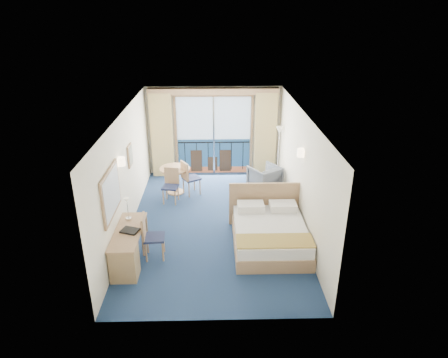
% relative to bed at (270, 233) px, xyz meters
% --- Properties ---
extents(floor, '(6.50, 6.50, 0.00)m').
position_rel_bed_xyz_m(floor, '(-1.20, 0.97, -0.30)').
color(floor, navy).
rests_on(floor, ground).
extents(room_walls, '(4.04, 6.54, 2.72)m').
position_rel_bed_xyz_m(room_walls, '(-1.20, 0.97, 1.48)').
color(room_walls, white).
rests_on(room_walls, ground).
extents(balcony_door, '(2.36, 0.03, 2.52)m').
position_rel_bed_xyz_m(balcony_door, '(-1.21, 4.19, 0.84)').
color(balcony_door, navy).
rests_on(balcony_door, room_walls).
extents(curtain_left, '(0.65, 0.22, 2.55)m').
position_rel_bed_xyz_m(curtain_left, '(-2.75, 4.04, 0.98)').
color(curtain_left, tan).
rests_on(curtain_left, room_walls).
extents(curtain_right, '(0.65, 0.22, 2.55)m').
position_rel_bed_xyz_m(curtain_right, '(0.35, 4.04, 0.98)').
color(curtain_right, tan).
rests_on(curtain_right, room_walls).
extents(pelmet, '(3.80, 0.25, 0.18)m').
position_rel_bed_xyz_m(pelmet, '(-1.20, 4.07, 2.28)').
color(pelmet, tan).
rests_on(pelmet, room_walls).
extents(mirror, '(0.05, 1.25, 0.95)m').
position_rel_bed_xyz_m(mirror, '(-3.17, -0.53, 1.25)').
color(mirror, tan).
rests_on(mirror, room_walls).
extents(wall_print, '(0.04, 0.42, 0.52)m').
position_rel_bed_xyz_m(wall_print, '(-3.17, 1.42, 1.30)').
color(wall_print, tan).
rests_on(wall_print, room_walls).
extents(sconce_left, '(0.18, 0.18, 0.18)m').
position_rel_bed_xyz_m(sconce_left, '(-3.14, 0.37, 1.55)').
color(sconce_left, beige).
rests_on(sconce_left, room_walls).
extents(sconce_right, '(0.18, 0.18, 0.18)m').
position_rel_bed_xyz_m(sconce_right, '(0.74, 0.82, 1.55)').
color(sconce_right, beige).
rests_on(sconce_right, room_walls).
extents(bed, '(1.70, 2.02, 1.07)m').
position_rel_bed_xyz_m(bed, '(0.00, 0.00, 0.00)').
color(bed, tan).
rests_on(bed, ground).
extents(nightstand, '(0.44, 0.42, 0.57)m').
position_rel_bed_xyz_m(nightstand, '(0.56, 1.18, -0.01)').
color(nightstand, '#A38556').
rests_on(nightstand, ground).
extents(phone, '(0.18, 0.14, 0.08)m').
position_rel_bed_xyz_m(phone, '(0.52, 1.21, 0.31)').
color(phone, silver).
rests_on(phone, nightstand).
extents(armchair, '(1.05, 1.06, 0.71)m').
position_rel_bed_xyz_m(armchair, '(0.23, 2.91, 0.05)').
color(armchair, '#4D535D').
rests_on(armchair, ground).
extents(floor_lamp, '(0.23, 0.23, 1.68)m').
position_rel_bed_xyz_m(floor_lamp, '(0.68, 3.46, 0.98)').
color(floor_lamp, silver).
rests_on(floor_lamp, ground).
extents(desk, '(0.53, 1.54, 0.72)m').
position_rel_bed_xyz_m(desk, '(-2.93, -0.95, 0.10)').
color(desk, tan).
rests_on(desk, ground).
extents(desk_chair, '(0.46, 0.45, 0.98)m').
position_rel_bed_xyz_m(desk_chair, '(-2.52, -0.41, 0.25)').
color(desk_chair, '#20284B').
rests_on(desk_chair, ground).
extents(folder, '(0.41, 0.35, 0.03)m').
position_rel_bed_xyz_m(folder, '(-2.88, -0.57, 0.44)').
color(folder, black).
rests_on(folder, desk).
extents(desk_lamp, '(0.13, 0.13, 0.48)m').
position_rel_bed_xyz_m(desk_lamp, '(-3.00, -0.09, 0.78)').
color(desk_lamp, silver).
rests_on(desk_lamp, desk).
extents(round_table, '(0.83, 0.83, 0.74)m').
position_rel_bed_xyz_m(round_table, '(-2.29, 2.74, 0.26)').
color(round_table, tan).
rests_on(round_table, ground).
extents(table_chair_a, '(0.58, 0.58, 0.98)m').
position_rel_bed_xyz_m(table_chair_a, '(-1.90, 2.61, 0.25)').
color(table_chair_a, '#20284B').
rests_on(table_chair_a, ground).
extents(table_chair_b, '(0.46, 0.47, 0.93)m').
position_rel_bed_xyz_m(table_chair_b, '(-2.35, 2.22, 0.22)').
color(table_chair_b, '#20284B').
rests_on(table_chair_b, ground).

